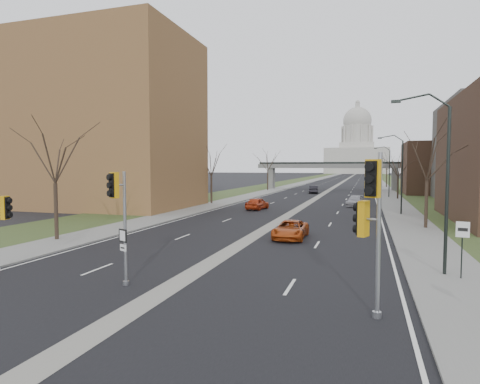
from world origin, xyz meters
The scene contains 27 objects.
ground centered at (0.00, 0.00, 0.00)m, with size 700.00×700.00×0.00m, color black.
road_surface centered at (0.00, 150.00, 0.01)m, with size 20.00×600.00×0.01m, color black.
median_strip centered at (0.00, 150.00, 0.00)m, with size 1.20×600.00×0.02m, color gray.
sidewalk_right centered at (12.00, 150.00, 0.06)m, with size 4.00×600.00×0.12m, color gray.
sidewalk_left centered at (-12.00, 150.00, 0.06)m, with size 4.00×600.00×0.12m, color gray.
grass_verge_right centered at (18.00, 150.00, 0.05)m, with size 8.00×600.00×0.10m, color #30401D.
grass_verge_left centered at (-18.00, 150.00, 0.05)m, with size 8.00×600.00×0.10m, color #30401D.
apartment_building centered at (-26.00, 30.00, 11.00)m, with size 25.00×16.00×22.00m, color olive.
commercial_block_far centered at (22.00, 70.00, 5.00)m, with size 14.00×14.00×10.00m, color #442B1F.
pedestrian_bridge centered at (0.00, 80.00, 4.84)m, with size 34.00×3.00×6.45m.
capitol centered at (0.00, 320.00, 18.60)m, with size 48.00×42.00×55.75m.
streetlight_near centered at (10.99, 6.00, 6.95)m, with size 2.61×0.20×8.70m.
streetlight_mid centered at (10.99, 32.00, 6.95)m, with size 2.61×0.20×8.70m.
streetlight_far centered at (10.99, 58.00, 6.95)m, with size 2.61×0.20×8.70m.
tree_left_a centered at (-13.00, 8.00, 6.64)m, with size 7.20×7.20×9.40m.
tree_left_b centered at (-13.00, 38.00, 6.23)m, with size 6.75×6.75×8.81m.
tree_left_c centered at (-13.00, 72.00, 7.04)m, with size 7.65×7.65×9.99m.
tree_right_a centered at (13.00, 22.00, 6.64)m, with size 7.20×7.20×9.40m.
tree_right_b centered at (13.00, 55.00, 5.82)m, with size 6.30×6.30×8.22m.
tree_right_c centered at (13.00, 95.00, 7.04)m, with size 7.65×7.65×9.99m.
signal_pole_median centered at (-2.16, -0.17, 3.54)m, with size 0.74×0.85×5.09m.
signal_pole_right centered at (8.28, -0.72, 3.79)m, with size 0.96×1.34×5.79m.
speed_limit_sign centered at (12.40, 5.42, 1.94)m, with size 0.57×0.13×2.65m.
car_left_near centered at (-4.79, 32.75, 0.76)m, with size 1.79×4.45×1.52m, color #B03414.
car_left_far centered at (-2.00, 65.85, 0.79)m, with size 1.67×4.79×1.58m, color black.
car_right_near centered at (2.83, 13.96, 0.66)m, with size 2.21×4.78×1.33m, color #AD4212.
car_right_mid centered at (6.67, 40.69, 0.69)m, with size 1.94×4.78×1.39m, color gray.
Camera 1 is at (8.14, -15.15, 5.28)m, focal length 30.00 mm.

